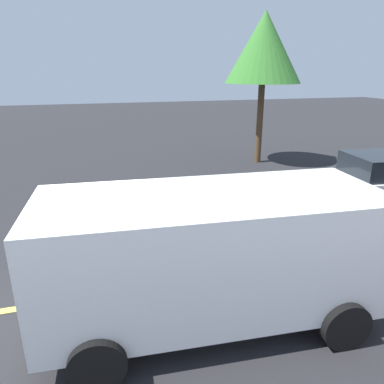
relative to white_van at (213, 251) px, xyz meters
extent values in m
plane|color=#262628|center=(-2.18, 1.16, -1.27)|extent=(80.00, 80.00, 0.00)
cube|color=#E0D14C|center=(0.82, 1.16, -1.26)|extent=(28.00, 0.16, 0.01)
cube|color=white|center=(-0.02, 0.00, 0.02)|extent=(5.32, 2.35, 1.82)
cube|color=black|center=(2.05, -0.14, 0.42)|extent=(0.28, 1.85, 0.80)
cylinder|color=black|center=(1.81, 0.88, -0.89)|extent=(0.78, 0.31, 0.76)
cylinder|color=black|center=(1.67, -1.12, -0.89)|extent=(0.78, 0.31, 0.76)
cylinder|color=black|center=(-1.72, 1.12, -0.89)|extent=(0.78, 0.31, 0.76)
cylinder|color=black|center=(-1.86, -0.88, -0.89)|extent=(0.78, 0.31, 0.76)
cube|color=black|center=(6.57, 3.67, -0.01)|extent=(2.12, 1.86, 0.63)
cylinder|color=black|center=(5.49, 4.73, -0.95)|extent=(0.66, 0.28, 0.64)
cylinder|color=black|center=(5.30, 2.85, -0.95)|extent=(0.66, 0.28, 0.64)
cylinder|color=#513823|center=(5.44, 9.60, 0.42)|extent=(0.27, 0.27, 3.38)
cone|color=#387A2D|center=(5.44, 9.60, 3.50)|extent=(3.13, 3.13, 2.78)
camera|label=1|loc=(-1.70, -4.74, 2.69)|focal=33.81mm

